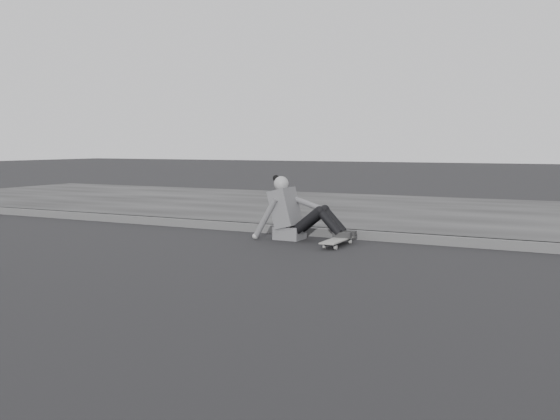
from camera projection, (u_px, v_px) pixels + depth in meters
The scene contains 5 objects.
ground at pixel (334, 280), 5.96m from camera, with size 80.00×80.00×0.00m, color black.
curb at pixel (405, 238), 8.25m from camera, with size 24.00×0.16×0.12m, color #4C4C4C.
sidewalk at pixel (451, 215), 10.94m from camera, with size 24.00×6.00×0.12m, color #333333.
skateboard at pixel (338, 240), 7.96m from camera, with size 0.20×0.78×0.09m.
seated_woman at pixel (294, 213), 8.47m from camera, with size 1.38×0.46×0.88m.
Camera 1 is at (2.15, -5.48, 1.29)m, focal length 40.00 mm.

